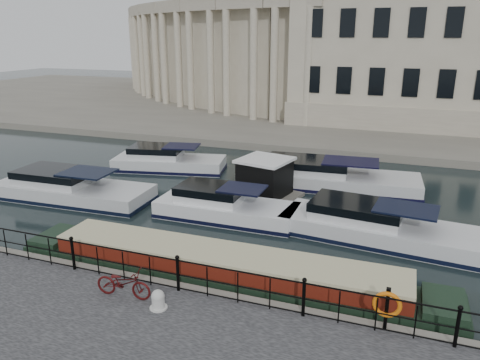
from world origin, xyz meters
name	(u,v)px	position (x,y,z in m)	size (l,w,h in m)	color
ground_plane	(208,273)	(0.00, 0.00, 0.00)	(160.00, 160.00, 0.00)	black
far_bank	(351,109)	(0.00, 39.00, 0.28)	(120.00, 42.00, 0.55)	#6B665B
railing	(178,272)	(0.00, -2.25, 1.20)	(24.14, 0.14, 1.22)	black
civic_building	(340,46)	(-1.00, 34.71, 7.04)	(53.55, 31.84, 16.85)	#ADA38C
bicycle	(123,283)	(-1.39, -3.16, 1.03)	(0.63, 1.82, 0.96)	#420B0C
mooring_bollard	(158,300)	(-0.09, -3.35, 0.83)	(0.53, 0.53, 0.59)	beige
life_ring_post	(387,305)	(6.25, -2.17, 1.34)	(0.78, 0.20, 1.27)	black
narrowboat	(223,274)	(0.79, -0.46, 0.37)	(15.52, 2.19, 1.57)	black
harbour_hut	(265,180)	(-0.52, 8.49, 0.95)	(3.88, 3.45, 2.21)	#6B665B
cabin_cruisers	(233,192)	(-2.03, 7.80, 0.37)	(23.86, 10.24, 1.99)	silver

